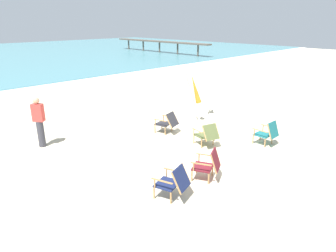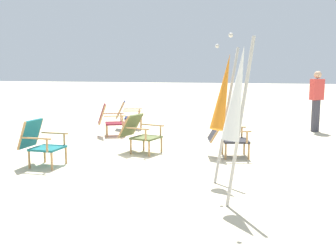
# 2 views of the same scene
# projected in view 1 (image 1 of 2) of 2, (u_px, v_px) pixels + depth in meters

# --- Properties ---
(ground_plane) EXTENTS (80.00, 80.00, 0.00)m
(ground_plane) POSITION_uv_depth(u_px,v_px,m) (202.00, 145.00, 9.84)
(ground_plane) COLOR beige
(surf_band) EXTENTS (80.00, 1.10, 0.06)m
(surf_band) POSITION_uv_depth(u_px,v_px,m) (39.00, 87.00, 18.31)
(surf_band) COLOR white
(surf_band) RESTS_ON ground
(beach_chair_back_left) EXTENTS (0.75, 0.89, 0.78)m
(beach_chair_back_left) POSITION_uv_depth(u_px,v_px,m) (207.00, 134.00, 9.60)
(beach_chair_back_left) COLOR #515B33
(beach_chair_back_left) RESTS_ON ground
(beach_chair_front_left) EXTENTS (0.60, 0.68, 0.82)m
(beach_chair_front_left) POSITION_uv_depth(u_px,v_px,m) (268.00, 132.00, 9.70)
(beach_chair_front_left) COLOR #196066
(beach_chair_front_left) RESTS_ON ground
(beach_chair_front_right) EXTENTS (0.74, 0.88, 0.78)m
(beach_chair_front_right) POSITION_uv_depth(u_px,v_px,m) (167.00, 122.00, 10.75)
(beach_chair_front_right) COLOR #28282D
(beach_chair_front_right) RESTS_ON ground
(beach_chair_back_right) EXTENTS (0.76, 0.87, 0.80)m
(beach_chair_back_right) POSITION_uv_depth(u_px,v_px,m) (173.00, 181.00, 6.75)
(beach_chair_back_right) COLOR #19234C
(beach_chair_back_right) RESTS_ON ground
(beach_chair_mid_center) EXTENTS (0.81, 0.85, 0.82)m
(beach_chair_mid_center) POSITION_uv_depth(u_px,v_px,m) (208.00, 164.00, 7.56)
(beach_chair_mid_center) COLOR maroon
(beach_chair_mid_center) RESTS_ON ground
(umbrella_furled_orange) EXTENTS (0.71, 0.42, 2.04)m
(umbrella_furled_orange) POSITION_uv_depth(u_px,v_px,m) (195.00, 89.00, 11.60)
(umbrella_furled_orange) COLOR #B7B2A8
(umbrella_furled_orange) RESTS_ON ground
(umbrella_furled_white) EXTENTS (0.42, 0.45, 2.11)m
(umbrella_furled_white) POSITION_uv_depth(u_px,v_px,m) (207.00, 83.00, 12.50)
(umbrella_furled_white) COLOR #B7B2A8
(umbrella_furled_white) RESTS_ON ground
(person_near_chairs) EXTENTS (0.37, 0.39, 1.63)m
(person_near_chairs) POSITION_uv_depth(u_px,v_px,m) (39.00, 122.00, 9.45)
(person_near_chairs) COLOR #383842
(person_near_chairs) RESTS_ON ground
(pier_distant) EXTENTS (0.90, 15.51, 1.51)m
(pier_distant) POSITION_uv_depth(u_px,v_px,m) (159.00, 42.00, 37.08)
(pier_distant) COLOR brown
(pier_distant) RESTS_ON ground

